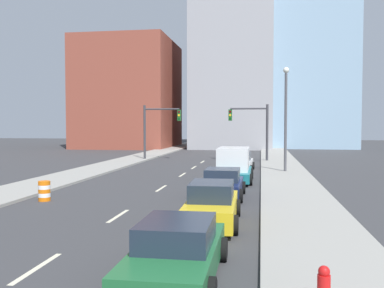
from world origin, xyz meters
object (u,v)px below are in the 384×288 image
(street_lamp, at_px, (286,112))
(traffic_signal_left, at_px, (156,125))
(traffic_signal_right, at_px, (255,125))
(fire_hydrant, at_px, (324,287))
(sedan_white, at_px, (240,163))
(sedan_yellow, at_px, (212,205))
(box_truck_teal, at_px, (234,166))
(sedan_green, at_px, (177,252))
(sedan_navy, at_px, (222,184))
(traffic_barrel, at_px, (44,191))

(street_lamp, bearing_deg, traffic_signal_left, 142.47)
(traffic_signal_right, relative_size, fire_hydrant, 6.66)
(sedan_white, bearing_deg, sedan_yellow, -88.25)
(traffic_signal_left, xyz_separation_m, box_truck_teal, (8.84, -15.05, -2.58))
(sedan_green, distance_m, sedan_navy, 11.37)
(sedan_yellow, xyz_separation_m, sedan_navy, (-0.11, 5.69, -0.04))
(fire_hydrant, distance_m, sedan_navy, 12.81)
(sedan_yellow, relative_size, sedan_white, 1.06)
(traffic_signal_right, relative_size, box_truck_teal, 1.07)
(traffic_barrel, relative_size, sedan_navy, 0.23)
(sedan_white, bearing_deg, sedan_green, -88.56)
(fire_hydrant, bearing_deg, sedan_navy, 104.19)
(fire_hydrant, relative_size, sedan_yellow, 0.18)
(traffic_barrel, distance_m, sedan_green, 12.25)
(sedan_white, bearing_deg, traffic_barrel, -118.05)
(traffic_signal_left, distance_m, traffic_signal_right, 9.99)
(fire_hydrant, height_order, sedan_yellow, sedan_yellow)
(fire_hydrant, distance_m, sedan_yellow, 7.38)
(traffic_signal_right, height_order, box_truck_teal, traffic_signal_right)
(traffic_barrel, distance_m, box_truck_teal, 11.81)
(traffic_signal_left, relative_size, street_lamp, 0.71)
(traffic_barrel, height_order, sedan_yellow, sedan_yellow)
(street_lamp, distance_m, fire_hydrant, 24.28)
(street_lamp, xyz_separation_m, sedan_green, (-3.74, -22.86, -3.95))
(traffic_signal_left, relative_size, sedan_yellow, 1.18)
(fire_hydrant, bearing_deg, sedan_yellow, 114.21)
(sedan_yellow, relative_size, sedan_navy, 1.12)
(street_lamp, distance_m, sedan_navy, 12.70)
(traffic_signal_left, distance_m, box_truck_teal, 17.64)
(sedan_green, height_order, sedan_yellow, sedan_yellow)
(fire_hydrant, relative_size, sedan_white, 0.19)
(street_lamp, height_order, fire_hydrant, street_lamp)
(sedan_green, relative_size, sedan_yellow, 1.01)
(traffic_signal_left, height_order, fire_hydrant, traffic_signal_left)
(sedan_yellow, bearing_deg, traffic_signal_left, 106.78)
(traffic_signal_left, xyz_separation_m, sedan_navy, (8.67, -20.99, -2.94))
(sedan_yellow, xyz_separation_m, sedan_white, (0.15, 18.05, -0.04))
(sedan_green, bearing_deg, street_lamp, 80.40)
(traffic_barrel, distance_m, sedan_navy, 8.60)
(fire_hydrant, bearing_deg, traffic_signal_right, 93.12)
(traffic_signal_left, height_order, sedan_navy, traffic_signal_left)
(traffic_signal_right, xyz_separation_m, box_truck_teal, (-1.15, -15.05, -2.58))
(traffic_signal_right, height_order, street_lamp, street_lamp)
(fire_hydrant, height_order, sedan_white, sedan_white)
(sedan_green, bearing_deg, fire_hydrant, -18.40)
(fire_hydrant, xyz_separation_m, box_truck_teal, (-2.97, 18.35, 0.61))
(traffic_signal_right, bearing_deg, sedan_green, -92.44)
(traffic_signal_left, height_order, street_lamp, street_lamp)
(fire_hydrant, height_order, box_truck_teal, box_truck_teal)
(traffic_barrel, bearing_deg, sedan_green, -47.81)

